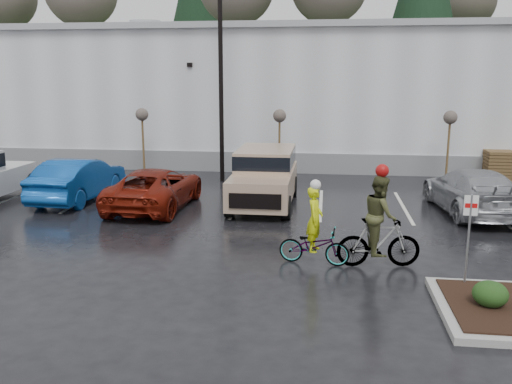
# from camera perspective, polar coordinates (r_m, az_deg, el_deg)

# --- Properties ---
(ground) EXTENTS (120.00, 120.00, 0.00)m
(ground) POSITION_cam_1_polar(r_m,az_deg,el_deg) (12.66, 4.04, -9.72)
(ground) COLOR black
(ground) RESTS_ON ground
(warehouse) EXTENTS (60.50, 15.50, 7.20)m
(warehouse) POSITION_cam_1_polar(r_m,az_deg,el_deg) (33.74, 6.45, 10.33)
(warehouse) COLOR silver
(warehouse) RESTS_ON ground
(wooded_ridge) EXTENTS (80.00, 25.00, 6.00)m
(wooded_ridge) POSITION_cam_1_polar(r_m,az_deg,el_deg) (56.75, 6.90, 10.41)
(wooded_ridge) COLOR #26401A
(wooded_ridge) RESTS_ON ground
(lamppost) EXTENTS (0.50, 1.00, 9.22)m
(lamppost) POSITION_cam_1_polar(r_m,az_deg,el_deg) (24.19, -3.75, 14.49)
(lamppost) COLOR black
(lamppost) RESTS_ON ground
(sapling_west) EXTENTS (0.60, 0.60, 3.20)m
(sapling_west) POSITION_cam_1_polar(r_m,az_deg,el_deg) (26.27, -11.90, 7.62)
(sapling_west) COLOR #4D3B1F
(sapling_west) RESTS_ON ground
(sapling_mid) EXTENTS (0.60, 0.60, 3.20)m
(sapling_mid) POSITION_cam_1_polar(r_m,az_deg,el_deg) (24.90, 2.50, 7.62)
(sapling_mid) COLOR #4D3B1F
(sapling_mid) RESTS_ON ground
(sapling_east) EXTENTS (0.60, 0.60, 3.20)m
(sapling_east) POSITION_cam_1_polar(r_m,az_deg,el_deg) (25.38, 19.75, 7.01)
(sapling_east) COLOR #4D3B1F
(sapling_east) RESTS_ON ground
(pallet_stack_a) EXTENTS (1.20, 1.20, 1.35)m
(pallet_stack_a) POSITION_cam_1_polar(r_m,az_deg,el_deg) (27.20, 24.16, 2.60)
(pallet_stack_a) COLOR #4D3B1F
(pallet_stack_a) RESTS_ON ground
(shrub_a) EXTENTS (0.70, 0.70, 0.52)m
(shrub_a) POSITION_cam_1_polar(r_m,az_deg,el_deg) (12.04, 23.43, -9.82)
(shrub_a) COLOR black
(shrub_a) RESTS_ON curb_island
(fire_lane_sign) EXTENTS (0.30, 0.05, 2.20)m
(fire_lane_sign) POSITION_cam_1_polar(r_m,az_deg,el_deg) (12.77, 21.51, -3.70)
(fire_lane_sign) COLOR gray
(fire_lane_sign) RESTS_ON ground
(car_blue) EXTENTS (1.94, 5.01, 1.63)m
(car_blue) POSITION_cam_1_polar(r_m,az_deg,el_deg) (21.82, -18.16, 1.29)
(car_blue) COLOR #0D4396
(car_blue) RESTS_ON ground
(car_red) EXTENTS (2.59, 5.30, 1.45)m
(car_red) POSITION_cam_1_polar(r_m,az_deg,el_deg) (19.88, -10.54, 0.42)
(car_red) COLOR maroon
(car_red) RESTS_ON ground
(suv_tan) EXTENTS (2.20, 5.10, 2.06)m
(suv_tan) POSITION_cam_1_polar(r_m,az_deg,el_deg) (19.77, 0.85, 1.46)
(suv_tan) COLOR tan
(suv_tan) RESTS_ON ground
(car_far_silver) EXTENTS (2.78, 5.62, 1.57)m
(car_far_silver) POSITION_cam_1_polar(r_m,az_deg,el_deg) (20.23, 21.76, 0.12)
(car_far_silver) COLOR #A4A7AC
(car_far_silver) RESTS_ON ground
(cyclist_hivis) EXTENTS (1.88, 0.91, 2.19)m
(cyclist_hivis) POSITION_cam_1_polar(r_m,az_deg,el_deg) (13.83, 6.16, -4.83)
(cyclist_hivis) COLOR #3F3F44
(cyclist_hivis) RESTS_ON ground
(cyclist_olive) EXTENTS (2.07, 1.02, 2.61)m
(cyclist_olive) POSITION_cam_1_polar(r_m,az_deg,el_deg) (13.82, 12.84, -3.99)
(cyclist_olive) COLOR #3F3F44
(cyclist_olive) RESTS_ON ground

